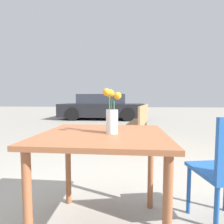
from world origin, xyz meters
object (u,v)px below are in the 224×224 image
(table_front, at_px, (103,148))
(parked_car, at_px, (103,107))
(bench_near, at_px, (140,122))
(flower_vase, at_px, (112,117))

(table_front, xyz_separation_m, parked_car, (-1.12, 7.31, -0.05))
(table_front, distance_m, bench_near, 2.70)
(bench_near, bearing_deg, flower_vase, -97.66)
(flower_vase, xyz_separation_m, bench_near, (0.36, 2.67, -0.39))
(table_front, relative_size, parked_car, 0.22)
(table_front, distance_m, parked_car, 7.40)
(bench_near, height_order, parked_car, parked_car)
(table_front, bearing_deg, bench_near, 81.01)
(table_front, xyz_separation_m, flower_vase, (0.06, -0.01, 0.23))
(table_front, height_order, bench_near, bench_near)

